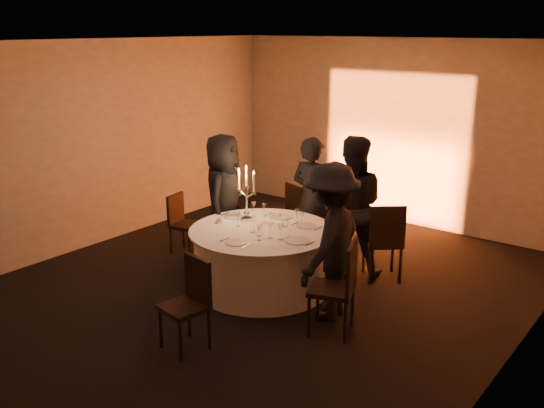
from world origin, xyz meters
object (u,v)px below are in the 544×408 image
Objects in this scene: chair_back_left at (300,211)px; coffee_cup at (219,220)px; chair_left at (182,220)px; chair_back_right at (385,238)px; chair_front at (190,298)px; chair_right at (340,283)px; guest_left at (223,198)px; banquet_table at (262,259)px; guest_right at (330,242)px; guest_back_left at (312,200)px; candelabra at (247,201)px; guest_back_right at (351,206)px.

chair_back_left is 8.62× the size of coffee_cup.
chair_back_right is (2.82, 0.82, 0.11)m from chair_left.
chair_back_left is at bearing -55.27° from chair_left.
chair_back_left reaches higher than chair_left.
chair_back_right is 2.81m from chair_front.
guest_left reaches higher than chair_right.
banquet_table is 1.20m from guest_right.
banquet_table is at bearing -105.53° from guest_right.
coffee_cup is at bearing -121.29° from chair_left.
coffee_cup is (-0.54, -1.30, -0.07)m from guest_back_left.
chair_front reaches higher than banquet_table.
guest_back_left is (-0.06, 1.18, 0.49)m from banquet_table.
guest_left is at bearing -87.96° from chair_left.
chair_right is 0.58× the size of guest_right.
candelabra is (1.31, -0.10, 0.55)m from chair_left.
guest_left is 0.69m from candelabra.
guest_right is at bearing 72.25° from chair_front.
chair_front is (0.82, -3.12, -0.00)m from chair_back_left.
chair_right reaches higher than chair_left.
chair_back_right is at bearing -84.58° from chair_left.
chair_left is at bearing 147.61° from chair_front.
chair_left is 0.46× the size of guest_back_right.
chair_back_left is 2.73m from chair_right.
chair_right reaches higher than chair_front.
banquet_table is 1.01× the size of guest_right.
chair_back_left is 1.66m from chair_back_right.
chair_front is (-1.07, -1.14, -0.05)m from chair_right.
candelabra reaches higher than chair_back_left.
candelabra is at bearing 59.44° from coffee_cup.
coffee_cup is 0.15× the size of candelabra.
guest_right is at bearing -7.76° from banquet_table.
chair_right reaches higher than coffee_cup.
guest_back_left is 0.98× the size of guest_right.
guest_back_right is at bearing 39.81° from candelabra.
guest_right is (0.45, -1.21, -0.04)m from guest_back_right.
chair_front is at bearing 32.58° from chair_back_right.
candelabra is at bearing -110.86° from guest_right.
candelabra is (-1.79, 0.63, 0.44)m from chair_right.
guest_right is at bearing -109.89° from chair_left.
chair_right is at bearing -133.91° from guest_left.
chair_back_right is 0.58× the size of guest_left.
chair_right is 0.58× the size of guest_left.
guest_back_right is at bearing 93.55° from chair_front.
chair_back_left is 1.44m from candelabra.
guest_back_left is at bearing -73.08° from chair_left.
chair_back_right is at bearing 45.64° from banquet_table.
chair_left is at bearing 79.09° from guest_left.
chair_left is at bearing 170.05° from banquet_table.
banquet_table is 0.97× the size of guest_back_right.
guest_left is at bearing 127.53° from coffee_cup.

